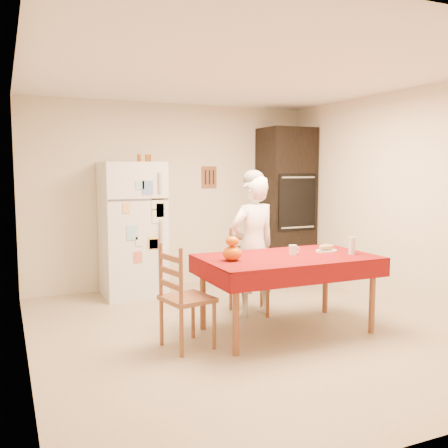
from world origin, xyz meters
TOP-DOWN VIEW (x-y plane):
  - floor at (0.00, 0.00)m, footprint 4.50×4.50m
  - room_shell at (0.00, 0.00)m, footprint 4.02×4.52m
  - refrigerator at (-0.65, 1.88)m, footprint 0.75×0.74m
  - oven_cabinet at (1.63, 1.93)m, footprint 0.70×0.62m
  - dining_table at (0.40, -0.16)m, footprint 1.70×1.00m
  - chair_far at (0.35, 0.59)m, footprint 0.52×0.50m
  - chair_left at (-0.72, -0.20)m, footprint 0.48×0.49m
  - seated_woman at (0.35, 0.48)m, footprint 0.61×0.45m
  - coffee_mug at (0.48, -0.13)m, footprint 0.08×0.08m
  - pumpkin_lower at (-0.20, -0.17)m, footprint 0.18×0.18m
  - pumpkin_upper at (-0.20, -0.17)m, footprint 0.12×0.12m
  - wine_glass at (1.05, -0.33)m, footprint 0.07×0.07m
  - bread_plate at (0.90, -0.10)m, footprint 0.24×0.24m
  - bread_loaf at (0.90, -0.10)m, footprint 0.18×0.10m
  - spice_jar_left at (-0.53, 1.93)m, footprint 0.05×0.05m
  - spice_jar_mid at (-0.43, 1.93)m, footprint 0.05×0.05m
  - spice_jar_right at (-0.40, 1.93)m, footprint 0.05×0.05m

SIDE VIEW (x-z plane):
  - floor at x=0.00m, z-range 0.00..0.00m
  - chair_far at x=0.35m, z-range 0.03..0.98m
  - chair_left at x=-0.72m, z-range 0.03..0.98m
  - dining_table at x=0.40m, z-range 0.31..1.07m
  - bread_plate at x=0.90m, z-range 0.76..0.78m
  - seated_woman at x=0.35m, z-range 0.00..1.55m
  - bread_loaf at x=0.90m, z-range 0.78..0.84m
  - coffee_mug at x=0.48m, z-range 0.76..0.86m
  - pumpkin_lower at x=-0.20m, z-range 0.76..0.90m
  - wine_glass at x=1.05m, z-range 0.76..0.94m
  - refrigerator at x=-0.65m, z-range 0.00..1.70m
  - pumpkin_upper at x=-0.20m, z-range 0.90..0.99m
  - oven_cabinet at x=1.63m, z-range 0.00..2.20m
  - room_shell at x=0.00m, z-range 0.37..2.88m
  - spice_jar_left at x=-0.53m, z-range 1.70..1.80m
  - spice_jar_mid at x=-0.43m, z-range 1.70..1.80m
  - spice_jar_right at x=-0.40m, z-range 1.70..1.80m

